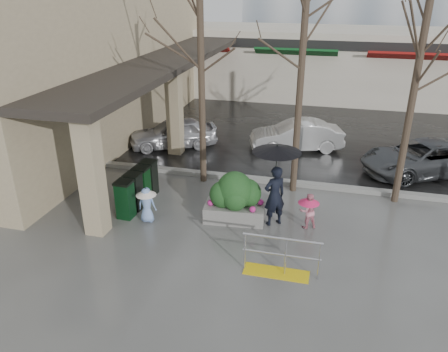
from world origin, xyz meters
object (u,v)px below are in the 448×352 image
at_px(tree_midwest, 304,30).
at_px(child_pink, 308,208).
at_px(tree_west, 200,33).
at_px(news_boxes, 138,188).
at_px(woman, 275,178).
at_px(child_blue, 147,202).
at_px(car_c, 423,158).
at_px(handrail, 279,261).
at_px(planter, 235,197).
at_px(tree_mideast, 422,47).
at_px(car_a, 173,133).
at_px(car_b, 296,136).

height_order(tree_midwest, child_pink, tree_midwest).
xyz_separation_m(tree_west, news_boxes, (-1.47, -2.30, -4.49)).
distance_m(woman, child_blue, 3.82).
bearing_deg(tree_midwest, car_c, 30.05).
xyz_separation_m(handrail, child_blue, (-4.13, 1.60, 0.27)).
height_order(woman, child_pink, woman).
xyz_separation_m(woman, planter, (-1.15, -0.04, -0.73)).
bearing_deg(tree_midwest, handrail, -88.09).
bearing_deg(child_pink, tree_mideast, -162.69).
bearing_deg(news_boxes, child_blue, -49.92).
bearing_deg(tree_mideast, car_c, 65.84).
relative_size(tree_mideast, car_c, 1.43).
relative_size(tree_mideast, news_boxes, 3.03).
bearing_deg(tree_midwest, car_a, 150.73).
bearing_deg(car_b, car_a, -97.28).
xyz_separation_m(woman, car_b, (0.01, 6.43, -0.84)).
height_order(tree_west, news_boxes, tree_west).
relative_size(tree_midwest, woman, 2.82).
xyz_separation_m(car_a, car_c, (9.91, -0.48, 0.00)).
bearing_deg(news_boxes, woman, 0.57).
relative_size(planter, car_c, 0.41).
distance_m(handrail, news_boxes, 5.44).
relative_size(tree_west, child_pink, 6.35).
bearing_deg(child_pink, handrail, 53.65).
relative_size(tree_west, woman, 2.73).
bearing_deg(car_a, tree_west, 9.93).
bearing_deg(planter, car_b, 79.82).
xyz_separation_m(child_blue, planter, (2.49, 0.73, 0.09)).
xyz_separation_m(handrail, news_boxes, (-4.83, 2.50, 0.22)).
xyz_separation_m(news_boxes, car_b, (4.35, 6.29, 0.03)).
relative_size(handrail, car_c, 0.42).
xyz_separation_m(tree_mideast, car_b, (-3.61, 3.99, -4.23)).
relative_size(tree_mideast, planter, 3.52).
xyz_separation_m(tree_mideast, car_c, (1.16, 2.58, -4.23)).
bearing_deg(handrail, woman, 101.57).
bearing_deg(tree_west, tree_mideast, 0.00).
bearing_deg(tree_midwest, news_boxes, -153.77).
height_order(news_boxes, car_a, car_a).
relative_size(tree_mideast, car_b, 1.70).
relative_size(tree_west, child_blue, 6.23).
height_order(tree_west, tree_midwest, tree_midwest).
distance_m(child_pink, planter, 2.14).
height_order(child_pink, car_a, car_a).
height_order(tree_midwest, car_a, tree_midwest).
distance_m(tree_mideast, car_b, 6.85).
xyz_separation_m(tree_mideast, child_blue, (-7.27, -3.20, -4.21)).
bearing_deg(child_blue, handrail, 155.32).
bearing_deg(car_c, child_pink, -63.70).
bearing_deg(child_blue, child_pink, -173.52).
height_order(tree_mideast, woman, tree_mideast).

